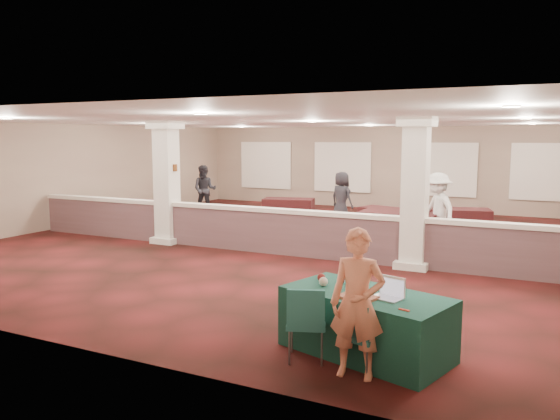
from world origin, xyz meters
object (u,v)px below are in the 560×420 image
at_px(near_table, 366,323).
at_px(attendee_b, 437,209).
at_px(conf_chair_main, 359,331).
at_px(woman, 357,304).
at_px(attendee_a, 205,190).
at_px(far_table_front_center, 398,227).
at_px(far_table_front_right, 490,244).
at_px(attendee_d, 342,198).
at_px(far_table_back_right, 458,221).
at_px(far_table_back_left, 288,208).
at_px(conf_chair_side, 306,318).
at_px(far_table_front_left, 141,214).
at_px(attendee_c, 412,199).
at_px(far_table_back_center, 387,218).

relative_size(near_table, attendee_b, 1.11).
xyz_separation_m(conf_chair_main, woman, (0.02, -0.12, 0.37)).
distance_m(near_table, attendee_a, 13.67).
bearing_deg(near_table, far_table_front_center, 117.30).
relative_size(far_table_front_center, far_table_front_right, 1.26).
xyz_separation_m(conf_chair_main, attendee_d, (-4.03, 10.63, 0.34)).
relative_size(far_table_front_center, far_table_back_right, 1.11).
bearing_deg(far_table_back_right, far_table_back_left, 174.21).
bearing_deg(conf_chair_side, attendee_b, 69.05).
relative_size(far_table_front_center, far_table_back_left, 1.17).
xyz_separation_m(near_table, far_table_back_left, (-6.00, 10.41, -0.06)).
xyz_separation_m(conf_chair_side, far_table_front_left, (-8.86, 7.38, -0.16)).
relative_size(far_table_back_left, attendee_a, 0.96).
relative_size(attendee_a, attendee_b, 0.95).
bearing_deg(attendee_c, near_table, -140.75).
height_order(near_table, far_table_front_center, far_table_front_center).
height_order(far_table_back_right, attendee_d, attendee_d).
distance_m(near_table, attendee_c, 11.69).
xyz_separation_m(conf_chair_side, far_table_back_left, (-5.42, 10.99, -0.22)).
bearing_deg(far_table_back_right, attendee_a, 178.45).
relative_size(conf_chair_main, far_table_back_center, 0.53).
height_order(near_table, far_table_front_left, far_table_front_left).
bearing_deg(far_table_front_left, far_table_back_center, 22.24).
relative_size(far_table_front_right, attendee_a, 0.89).
xyz_separation_m(far_table_front_left, far_table_back_center, (7.09, 2.90, -0.08)).
height_order(conf_chair_main, far_table_back_right, conf_chair_main).
bearing_deg(near_table, attendee_a, 148.84).
height_order(woman, attendee_d, woman).
bearing_deg(woman, attendee_d, 104.41).
height_order(conf_chair_side, attendee_d, attendee_d).
bearing_deg(far_table_back_left, attendee_b, -26.05).
xyz_separation_m(near_table, woman, (0.11, -0.70, 0.47)).
xyz_separation_m(near_table, attendee_d, (-3.94, 10.05, 0.45)).
xyz_separation_m(woman, far_table_front_left, (-9.55, 7.50, -0.47)).
bearing_deg(woman, conf_chair_side, 164.30).
bearing_deg(attendee_b, far_table_front_center, -137.37).
relative_size(far_table_back_right, attendee_a, 1.01).
relative_size(far_table_front_right, far_table_back_right, 0.88).
height_order(far_table_back_left, attendee_a, attendee_a).
bearing_deg(near_table, far_table_back_right, 107.95).
distance_m(far_table_back_left, far_table_back_right, 5.75).
xyz_separation_m(conf_chair_main, conf_chair_side, (-0.67, -0.01, 0.06)).
xyz_separation_m(far_table_back_center, attendee_b, (1.85, -1.98, 0.62)).
height_order(woman, attendee_a, attendee_a).
bearing_deg(far_table_front_center, woman, -79.21).
xyz_separation_m(far_table_back_center, far_table_back_right, (2.07, 0.13, 0.04)).
distance_m(woman, far_table_front_left, 12.15).
bearing_deg(far_table_front_left, conf_chair_side, -39.81).
height_order(far_table_front_right, attendee_c, attendee_c).
relative_size(near_table, far_table_back_center, 1.30).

